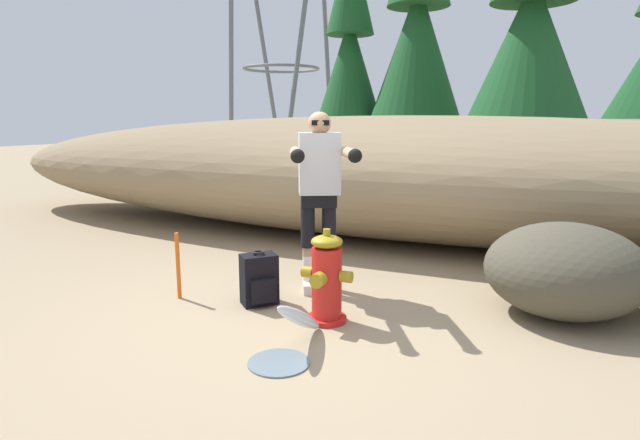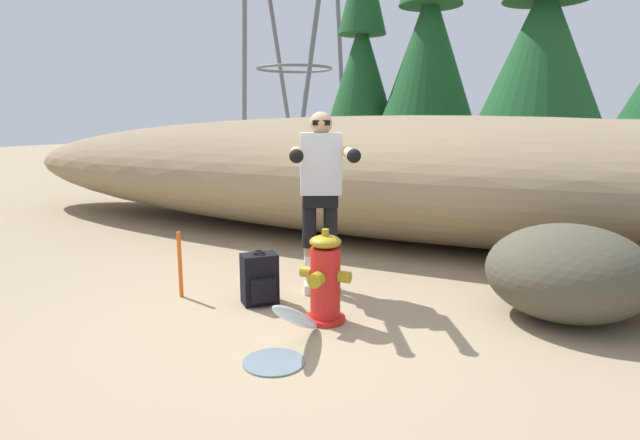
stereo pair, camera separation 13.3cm
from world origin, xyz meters
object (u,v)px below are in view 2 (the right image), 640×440
at_px(utility_worker, 321,180).
at_px(survey_stake, 180,265).
at_px(spare_backpack, 260,279).
at_px(boulder_mid, 568,272).
at_px(fire_hydrant, 325,280).

relative_size(utility_worker, survey_stake, 2.74).
relative_size(spare_backpack, survey_stake, 0.78).
distance_m(utility_worker, spare_backpack, 1.02).
bearing_deg(boulder_mid, spare_backpack, -162.16).
bearing_deg(survey_stake, boulder_mid, 16.61).
relative_size(boulder_mid, survey_stake, 2.10).
bearing_deg(spare_backpack, utility_worker, 98.16).
xyz_separation_m(utility_worker, survey_stake, (-1.08, -0.66, -0.74)).
bearing_deg(utility_worker, spare_backpack, -63.23).
xyz_separation_m(utility_worker, boulder_mid, (2.05, 0.27, -0.66)).
distance_m(utility_worker, survey_stake, 1.47).
xyz_separation_m(fire_hydrant, utility_worker, (-0.34, 0.63, 0.70)).
height_order(fire_hydrant, survey_stake, fire_hydrant).
distance_m(fire_hydrant, utility_worker, 1.00).
height_order(fire_hydrant, boulder_mid, boulder_mid).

